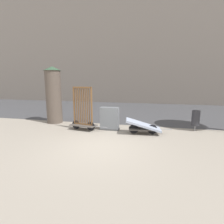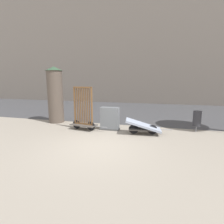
# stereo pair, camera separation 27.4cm
# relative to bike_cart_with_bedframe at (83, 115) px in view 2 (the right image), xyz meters

# --- Properties ---
(ground_plane) EXTENTS (60.00, 60.00, 0.00)m
(ground_plane) POSITION_rel_bike_cart_with_bedframe_xyz_m (1.56, -2.17, -0.79)
(ground_plane) COLOR gray
(road_strip) EXTENTS (56.00, 10.10, 0.01)m
(road_strip) POSITION_rel_bike_cart_with_bedframe_xyz_m (1.56, 6.53, -0.79)
(road_strip) COLOR #424244
(road_strip) RESTS_ON ground_plane
(building_facade) EXTENTS (48.00, 4.00, 15.37)m
(building_facade) POSITION_rel_bike_cart_with_bedframe_xyz_m (1.56, 13.58, 6.89)
(building_facade) COLOR slate
(building_facade) RESTS_ON ground_plane
(bike_cart_with_bedframe) EXTENTS (2.11, 0.83, 2.27)m
(bike_cart_with_bedframe) POSITION_rel_bike_cart_with_bedframe_xyz_m (0.00, 0.00, 0.00)
(bike_cart_with_bedframe) COLOR #4C4742
(bike_cart_with_bedframe) RESTS_ON ground_plane
(bike_cart_with_mattress) EXTENTS (2.28, 1.04, 0.74)m
(bike_cart_with_mattress) POSITION_rel_bike_cart_with_bedframe_xyz_m (3.13, 0.00, -0.40)
(bike_cart_with_mattress) COLOR #4C4742
(bike_cart_with_mattress) RESTS_ON ground_plane
(utility_cabinet) EXTENTS (1.03, 0.45, 1.20)m
(utility_cabinet) POSITION_rel_bike_cart_with_bedframe_xyz_m (1.35, 0.34, -0.24)
(utility_cabinet) COLOR #4C4C4C
(utility_cabinet) RESTS_ON ground_plane
(trash_bin) EXTENTS (0.40, 0.40, 1.06)m
(trash_bin) POSITION_rel_bike_cart_with_bedframe_xyz_m (5.73, 1.14, -0.12)
(trash_bin) COLOR gray
(trash_bin) RESTS_ON ground_plane
(advertising_column) EXTENTS (1.03, 1.03, 3.40)m
(advertising_column) POSITION_rel_bike_cart_with_bedframe_xyz_m (-2.34, 1.14, 0.94)
(advertising_column) COLOR brown
(advertising_column) RESTS_ON ground_plane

